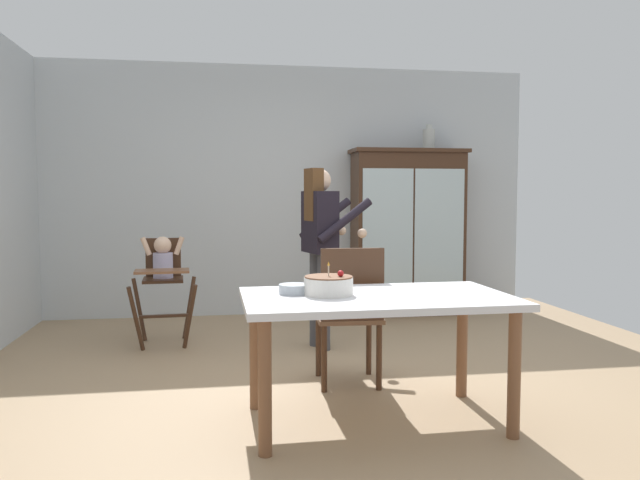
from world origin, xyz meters
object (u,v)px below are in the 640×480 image
at_px(serving_bowl, 294,289).
at_px(high_chair_with_toddler, 163,270).
at_px(adult_person, 321,235).
at_px(china_cabinet, 408,232).
at_px(birthday_cake, 329,285).
at_px(dining_table, 377,312).
at_px(dining_chair_far_side, 350,306).
at_px(ceramic_vase, 429,139).

bearing_deg(serving_bowl, high_chair_with_toddler, 114.72).
height_order(high_chair_with_toddler, adult_person, adult_person).
bearing_deg(china_cabinet, high_chair_with_toddler, -158.00).
xyz_separation_m(high_chair_with_toddler, adult_person, (1.34, -0.33, 0.31)).
bearing_deg(birthday_cake, dining_table, -10.91).
distance_m(china_cabinet, adult_person, 1.80).
bearing_deg(dining_chair_far_side, high_chair_with_toddler, -43.72).
bearing_deg(china_cabinet, dining_chair_far_side, -115.34).
height_order(china_cabinet, adult_person, china_cabinet).
relative_size(birthday_cake, dining_chair_far_side, 0.29).
relative_size(dining_table, birthday_cake, 5.45).
bearing_deg(dining_table, dining_chair_far_side, 91.23).
xyz_separation_m(birthday_cake, dining_chair_far_side, (0.25, 0.61, -0.24)).
height_order(adult_person, dining_chair_far_side, adult_person).
bearing_deg(birthday_cake, ceramic_vase, 61.77).
bearing_deg(high_chair_with_toddler, serving_bowl, -68.73).
bearing_deg(dining_table, china_cabinet, 69.75).
relative_size(ceramic_vase, dining_table, 0.18).
distance_m(adult_person, birthday_cake, 1.75).
bearing_deg(ceramic_vase, dining_chair_far_side, -119.52).
bearing_deg(serving_bowl, dining_table, -15.15).
bearing_deg(dining_table, ceramic_vase, 66.15).
xyz_separation_m(high_chair_with_toddler, serving_bowl, (0.91, -1.98, 0.11)).
xyz_separation_m(dining_table, serving_bowl, (-0.46, 0.12, 0.12)).
height_order(birthday_cake, dining_chair_far_side, dining_chair_far_side).
height_order(ceramic_vase, adult_person, ceramic_vase).
relative_size(ceramic_vase, serving_bowl, 1.50).
height_order(serving_bowl, dining_chair_far_side, dining_chair_far_side).
xyz_separation_m(adult_person, dining_table, (0.03, -1.77, -0.32)).
xyz_separation_m(ceramic_vase, dining_chair_far_side, (-1.40, -2.47, -1.36)).
distance_m(china_cabinet, ceramic_vase, 1.04).
relative_size(adult_person, serving_bowl, 8.50).
relative_size(high_chair_with_toddler, birthday_cake, 3.39).
distance_m(adult_person, serving_bowl, 1.71).
distance_m(ceramic_vase, serving_bowl, 3.71).
height_order(birthday_cake, serving_bowl, birthday_cake).
height_order(adult_person, dining_table, adult_person).
distance_m(ceramic_vase, dining_chair_far_side, 3.15).
relative_size(high_chair_with_toddler, adult_person, 0.62).
bearing_deg(high_chair_with_toddler, ceramic_vase, 16.93).
height_order(china_cabinet, dining_chair_far_side, china_cabinet).
distance_m(serving_bowl, dining_chair_far_side, 0.73).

